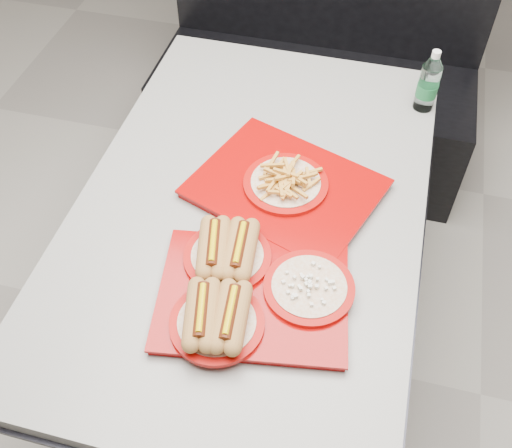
% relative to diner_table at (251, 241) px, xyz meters
% --- Properties ---
extents(ground, '(6.00, 6.00, 0.00)m').
position_rel_diner_table_xyz_m(ground, '(0.00, 0.00, -0.58)').
color(ground, gray).
rests_on(ground, ground).
extents(diner_table, '(0.92, 1.42, 0.75)m').
position_rel_diner_table_xyz_m(diner_table, '(0.00, 0.00, 0.00)').
color(diner_table, black).
rests_on(diner_table, ground).
extents(booth_bench, '(1.30, 0.57, 1.35)m').
position_rel_diner_table_xyz_m(booth_bench, '(0.00, 1.09, -0.18)').
color(booth_bench, black).
rests_on(booth_bench, ground).
extents(tray_near, '(0.48, 0.41, 0.09)m').
position_rel_diner_table_xyz_m(tray_near, '(0.06, -0.29, 0.20)').
color(tray_near, '#910503').
rests_on(tray_near, diner_table).
extents(tray_far, '(0.56, 0.50, 0.09)m').
position_rel_diner_table_xyz_m(tray_far, '(0.08, 0.06, 0.19)').
color(tray_far, '#910503').
rests_on(tray_far, diner_table).
extents(water_bottle, '(0.06, 0.06, 0.20)m').
position_rel_diner_table_xyz_m(water_bottle, '(0.41, 0.51, 0.25)').
color(water_bottle, silver).
rests_on(water_bottle, diner_table).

